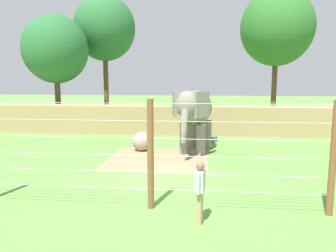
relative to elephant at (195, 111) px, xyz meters
name	(u,v)px	position (x,y,z in m)	size (l,w,h in m)	color
ground_plane	(158,183)	(-1.26, -5.07, -2.14)	(120.00, 120.00, 0.00)	#609342
dirt_patch	(159,158)	(-1.69, -1.51, -2.14)	(4.70, 4.57, 0.01)	#937F5B
embankment_wall	(178,120)	(-1.26, 5.48, -1.18)	(36.00, 1.80, 1.92)	tan
elephant	(195,111)	(0.00, 0.00, 0.00)	(2.25, 4.29, 3.24)	gray
enrichment_ball	(142,141)	(-2.78, 0.03, -1.64)	(1.01, 1.01, 1.01)	gray
cable_fence	(148,154)	(-1.24, -7.37, -0.51)	(11.28, 0.19, 3.23)	brown
zookeeper	(200,190)	(0.26, -8.24, -1.22)	(0.29, 0.59, 1.67)	tan
water_tub	(208,138)	(0.78, 2.93, -1.96)	(1.10, 1.10, 0.35)	slate
tree_far_left	(105,29)	(-8.20, 12.04, 5.99)	(5.41, 5.41, 11.01)	brown
tree_left_of_centre	(55,50)	(-10.91, 7.92, 3.86)	(4.99, 4.99, 8.65)	brown
tree_behind_wall	(277,28)	(6.59, 11.94, 5.82)	(6.03, 6.03, 11.15)	brown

